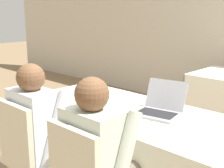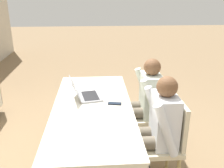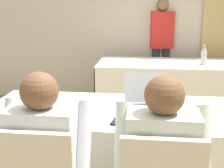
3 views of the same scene
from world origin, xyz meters
The scene contains 7 objects.
conference_table_near centered at (0.00, 0.00, 0.58)m, with size 1.94×0.84×0.76m.
laptop centered at (0.23, 0.08, 0.80)m, with size 0.39×0.40×0.24m.
cell_phone centered at (0.04, -0.24, 0.76)m, with size 0.09×0.16×0.01m.
paper_beside_laptop centered at (0.57, 0.13, 0.76)m, with size 0.31×0.36×0.00m.
chair_near_left centered at (-0.31, -0.73, 0.52)m, with size 0.44×0.44×0.93m.
person_checkered_shirt centered at (-0.31, -0.62, 0.68)m, with size 0.50×0.52×1.19m.
person_white_shirt centered at (0.31, -0.62, 0.68)m, with size 0.50×0.52×1.19m.
Camera 1 is at (1.56, -1.83, 1.55)m, focal length 50.00 mm.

